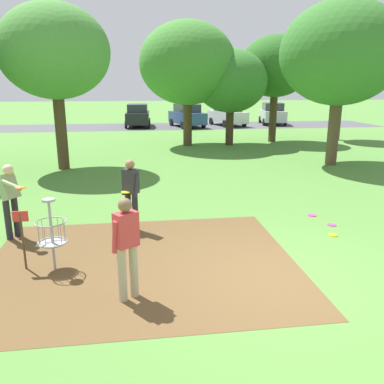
{
  "coord_description": "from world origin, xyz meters",
  "views": [
    {
      "loc": [
        -2.41,
        -6.23,
        3.4
      ],
      "look_at": [
        -1.19,
        2.52,
        1.0
      ],
      "focal_mm": 37.26,
      "sensor_mm": 36.0,
      "label": 1
    }
  ],
  "objects_px": {
    "frisbee_near_basket": "(312,215)",
    "frisbee_far_left": "(332,225)",
    "player_throwing": "(10,196)",
    "tree_near_left": "(341,54)",
    "tree_near_right": "(187,63)",
    "parked_car_center_left": "(187,116)",
    "frisbee_mid_grass": "(333,235)",
    "player_foreground_watching": "(131,191)",
    "frisbee_by_tee": "(16,216)",
    "disc_golf_basket": "(48,232)",
    "parked_car_center_right": "(227,115)",
    "player_waiting_left": "(127,243)",
    "parked_car_rightmost": "(273,114)",
    "tree_mid_left": "(54,52)",
    "parked_car_leftmost": "(138,115)",
    "tree_mid_right": "(231,81)",
    "tree_far_left": "(276,67)",
    "tree_far_center": "(343,68)"
  },
  "relations": [
    {
      "from": "tree_near_right",
      "to": "parked_car_center_left",
      "type": "height_order",
      "value": "tree_near_right"
    },
    {
      "from": "tree_near_left",
      "to": "tree_mid_left",
      "type": "relative_size",
      "value": 1.04
    },
    {
      "from": "disc_golf_basket",
      "to": "frisbee_far_left",
      "type": "bearing_deg",
      "value": 13.78
    },
    {
      "from": "player_foreground_watching",
      "to": "tree_near_left",
      "type": "bearing_deg",
      "value": 39.23
    },
    {
      "from": "frisbee_mid_grass",
      "to": "parked_car_center_left",
      "type": "xyz_separation_m",
      "value": [
        -0.3,
        24.69,
        0.91
      ]
    },
    {
      "from": "tree_mid_right",
      "to": "parked_car_center_right",
      "type": "height_order",
      "value": "tree_mid_right"
    },
    {
      "from": "player_throwing",
      "to": "parked_car_rightmost",
      "type": "distance_m",
      "value": 29.05
    },
    {
      "from": "disc_golf_basket",
      "to": "frisbee_by_tee",
      "type": "xyz_separation_m",
      "value": [
        -1.57,
        3.38,
        -0.74
      ]
    },
    {
      "from": "tree_mid_right",
      "to": "tree_far_center",
      "type": "distance_m",
      "value": 7.34
    },
    {
      "from": "tree_far_center",
      "to": "parked_car_rightmost",
      "type": "height_order",
      "value": "tree_far_center"
    },
    {
      "from": "parked_car_center_left",
      "to": "parked_car_center_right",
      "type": "height_order",
      "value": "same"
    },
    {
      "from": "disc_golf_basket",
      "to": "frisbee_mid_grass",
      "type": "xyz_separation_m",
      "value": [
        6.12,
        0.92,
        -0.74
      ]
    },
    {
      "from": "frisbee_near_basket",
      "to": "frisbee_by_tee",
      "type": "height_order",
      "value": "same"
    },
    {
      "from": "tree_mid_left",
      "to": "parked_car_leftmost",
      "type": "distance_m",
      "value": 17.35
    },
    {
      "from": "player_foreground_watching",
      "to": "tree_mid_right",
      "type": "height_order",
      "value": "tree_mid_right"
    },
    {
      "from": "player_foreground_watching",
      "to": "parked_car_leftmost",
      "type": "xyz_separation_m",
      "value": [
        0.33,
        24.27,
        -0.05
      ]
    },
    {
      "from": "frisbee_near_basket",
      "to": "parked_car_center_right",
      "type": "relative_size",
      "value": 0.05
    },
    {
      "from": "player_foreground_watching",
      "to": "frisbee_by_tee",
      "type": "height_order",
      "value": "player_foreground_watching"
    },
    {
      "from": "player_waiting_left",
      "to": "tree_near_left",
      "type": "xyz_separation_m",
      "value": [
        8.6,
        10.23,
        3.64
      ]
    },
    {
      "from": "tree_near_left",
      "to": "tree_mid_left",
      "type": "xyz_separation_m",
      "value": [
        -11.42,
        0.63,
        -0.01
      ]
    },
    {
      "from": "player_throwing",
      "to": "tree_near_left",
      "type": "xyz_separation_m",
      "value": [
        11.23,
        7.18,
        3.62
      ]
    },
    {
      "from": "tree_near_left",
      "to": "tree_near_right",
      "type": "distance_m",
      "value": 8.44
    },
    {
      "from": "tree_mid_left",
      "to": "parked_car_center_right",
      "type": "xyz_separation_m",
      "value": [
        10.69,
        16.6,
        -3.67
      ]
    },
    {
      "from": "tree_far_left",
      "to": "tree_near_left",
      "type": "bearing_deg",
      "value": -88.49
    },
    {
      "from": "tree_mid_left",
      "to": "parked_car_center_right",
      "type": "height_order",
      "value": "tree_mid_left"
    },
    {
      "from": "player_foreground_watching",
      "to": "tree_near_right",
      "type": "relative_size",
      "value": 0.25
    },
    {
      "from": "frisbee_by_tee",
      "to": "player_throwing",
      "type": "bearing_deg",
      "value": -75.9
    },
    {
      "from": "disc_golf_basket",
      "to": "frisbee_far_left",
      "type": "distance_m",
      "value": 6.66
    },
    {
      "from": "tree_far_left",
      "to": "parked_car_center_left",
      "type": "xyz_separation_m",
      "value": [
        -4.05,
        9.36,
        -3.46
      ]
    },
    {
      "from": "frisbee_far_left",
      "to": "tree_mid_right",
      "type": "relative_size",
      "value": 0.04
    },
    {
      "from": "parked_car_rightmost",
      "to": "player_waiting_left",
      "type": "bearing_deg",
      "value": -113.2
    },
    {
      "from": "tree_far_center",
      "to": "parked_car_center_right",
      "type": "relative_size",
      "value": 1.29
    },
    {
      "from": "frisbee_far_left",
      "to": "tree_mid_left",
      "type": "xyz_separation_m",
      "value": [
        -7.78,
        8.01,
        4.58
      ]
    },
    {
      "from": "disc_golf_basket",
      "to": "tree_near_right",
      "type": "height_order",
      "value": "tree_near_right"
    },
    {
      "from": "parked_car_center_left",
      "to": "player_throwing",
      "type": "bearing_deg",
      "value": -106.36
    },
    {
      "from": "frisbee_mid_grass",
      "to": "frisbee_by_tee",
      "type": "bearing_deg",
      "value": 162.23
    },
    {
      "from": "player_throwing",
      "to": "tree_far_center",
      "type": "distance_m",
      "value": 21.51
    },
    {
      "from": "frisbee_near_basket",
      "to": "tree_mid_left",
      "type": "relative_size",
      "value": 0.04
    },
    {
      "from": "frisbee_near_basket",
      "to": "frisbee_far_left",
      "type": "distance_m",
      "value": 0.8
    },
    {
      "from": "player_waiting_left",
      "to": "parked_car_rightmost",
      "type": "distance_m",
      "value": 30.59
    },
    {
      "from": "frisbee_far_left",
      "to": "tree_mid_left",
      "type": "relative_size",
      "value": 0.03
    },
    {
      "from": "disc_golf_basket",
      "to": "parked_car_center_right",
      "type": "relative_size",
      "value": 0.31
    },
    {
      "from": "player_foreground_watching",
      "to": "frisbee_mid_grass",
      "type": "bearing_deg",
      "value": -12.85
    },
    {
      "from": "frisbee_far_left",
      "to": "parked_car_center_right",
      "type": "relative_size",
      "value": 0.05
    },
    {
      "from": "frisbee_near_basket",
      "to": "tree_near_right",
      "type": "xyz_separation_m",
      "value": [
        -1.7,
        13.0,
        4.48
      ]
    },
    {
      "from": "parked_car_center_left",
      "to": "parked_car_rightmost",
      "type": "xyz_separation_m",
      "value": [
        7.69,
        1.24,
        0.0
      ]
    },
    {
      "from": "tree_mid_left",
      "to": "parked_car_center_left",
      "type": "xyz_separation_m",
      "value": [
        7.18,
        16.02,
        -3.67
      ]
    },
    {
      "from": "player_waiting_left",
      "to": "frisbee_near_basket",
      "type": "bearing_deg",
      "value": 37.19
    },
    {
      "from": "player_throwing",
      "to": "tree_near_left",
      "type": "bearing_deg",
      "value": 32.59
    },
    {
      "from": "parked_car_center_right",
      "to": "player_throwing",
      "type": "bearing_deg",
      "value": -113.3
    }
  ]
}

